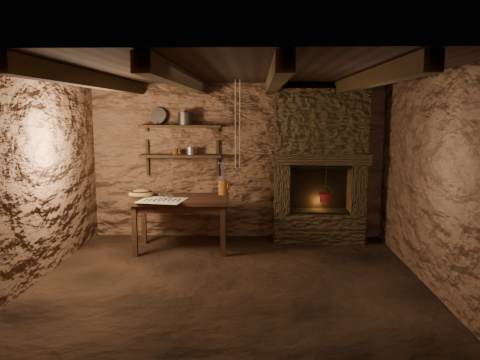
{
  "coord_description": "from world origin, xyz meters",
  "views": [
    {
      "loc": [
        0.31,
        -5.25,
        1.97
      ],
      "look_at": [
        0.09,
        0.9,
        1.07
      ],
      "focal_mm": 35.0,
      "sensor_mm": 36.0,
      "label": 1
    }
  ],
  "objects_px": {
    "iron_stockpot": "(185,119)",
    "red_pot": "(325,197)",
    "work_table": "(181,222)",
    "stoneware_jug": "(223,181)",
    "wooden_bowl": "(141,194)"
  },
  "relations": [
    {
      "from": "stoneware_jug",
      "to": "wooden_bowl",
      "type": "height_order",
      "value": "stoneware_jug"
    },
    {
      "from": "wooden_bowl",
      "to": "red_pot",
      "type": "distance_m",
      "value": 2.73
    },
    {
      "from": "stoneware_jug",
      "to": "iron_stockpot",
      "type": "bearing_deg",
      "value": 152.65
    },
    {
      "from": "work_table",
      "to": "iron_stockpot",
      "type": "xyz_separation_m",
      "value": [
        -0.01,
        0.61,
        1.44
      ]
    },
    {
      "from": "stoneware_jug",
      "to": "iron_stockpot",
      "type": "height_order",
      "value": "iron_stockpot"
    },
    {
      "from": "wooden_bowl",
      "to": "iron_stockpot",
      "type": "distance_m",
      "value": 1.32
    },
    {
      "from": "work_table",
      "to": "iron_stockpot",
      "type": "distance_m",
      "value": 1.57
    },
    {
      "from": "iron_stockpot",
      "to": "red_pot",
      "type": "relative_size",
      "value": 0.42
    },
    {
      "from": "stoneware_jug",
      "to": "red_pot",
      "type": "xyz_separation_m",
      "value": [
        1.53,
        0.24,
        -0.28
      ]
    },
    {
      "from": "work_table",
      "to": "red_pot",
      "type": "distance_m",
      "value": 2.18
    },
    {
      "from": "wooden_bowl",
      "to": "red_pot",
      "type": "height_order",
      "value": "red_pot"
    },
    {
      "from": "iron_stockpot",
      "to": "work_table",
      "type": "bearing_deg",
      "value": -88.95
    },
    {
      "from": "stoneware_jug",
      "to": "red_pot",
      "type": "height_order",
      "value": "stoneware_jug"
    },
    {
      "from": "work_table",
      "to": "stoneware_jug",
      "type": "height_order",
      "value": "stoneware_jug"
    },
    {
      "from": "iron_stockpot",
      "to": "stoneware_jug",
      "type": "bearing_deg",
      "value": -31.23
    }
  ]
}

